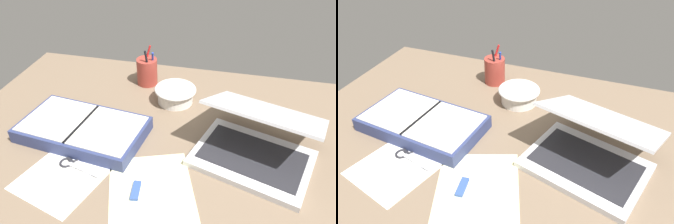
# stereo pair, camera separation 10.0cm
# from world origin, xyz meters

# --- Properties ---
(desk_top) EXTENTS (1.40, 1.00, 0.02)m
(desk_top) POSITION_xyz_m (0.00, 0.00, 0.01)
(desk_top) COLOR #75604C
(desk_top) RESTS_ON ground
(laptop) EXTENTS (0.39, 0.38, 0.17)m
(laptop) POSITION_xyz_m (0.24, 0.01, 0.07)
(laptop) COLOR silver
(laptop) RESTS_ON desk_top
(bowl) EXTENTS (0.15, 0.15, 0.06)m
(bowl) POSITION_xyz_m (-0.04, 0.24, 0.05)
(bowl) COLOR silver
(bowl) RESTS_ON desk_top
(pen_cup) EXTENTS (0.08, 0.08, 0.15)m
(pen_cup) POSITION_xyz_m (-0.17, 0.34, 0.07)
(pen_cup) COLOR #9E382D
(pen_cup) RESTS_ON desk_top
(planner) EXTENTS (0.40, 0.26, 0.05)m
(planner) POSITION_xyz_m (-0.28, -0.01, 0.04)
(planner) COLOR navy
(planner) RESTS_ON desk_top
(scissors) EXTENTS (0.13, 0.10, 0.01)m
(scissors) POSITION_xyz_m (-0.25, -0.13, 0.02)
(scissors) COLOR #B7B7BC
(scissors) RESTS_ON desk_top
(paper_sheet_front) EXTENTS (0.29, 0.32, 0.00)m
(paper_sheet_front) POSITION_xyz_m (-0.01, -0.18, 0.02)
(paper_sheet_front) COLOR #F4EFB2
(paper_sheet_front) RESTS_ON desk_top
(paper_sheet_beside_planner) EXTENTS (0.26, 0.30, 0.00)m
(paper_sheet_beside_planner) POSITION_xyz_m (-0.25, -0.17, 0.02)
(paper_sheet_beside_planner) COLOR white
(paper_sheet_beside_planner) RESTS_ON desk_top
(usb_drive) EXTENTS (0.03, 0.07, 0.01)m
(usb_drive) POSITION_xyz_m (-0.05, -0.19, 0.02)
(usb_drive) COLOR #33519E
(usb_drive) RESTS_ON desk_top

